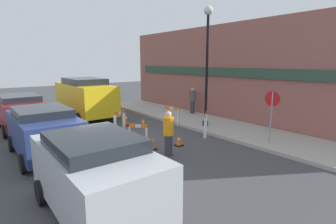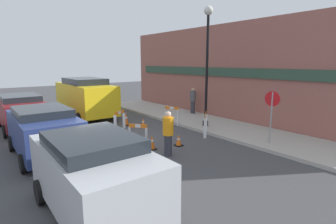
% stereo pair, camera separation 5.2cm
% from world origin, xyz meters
% --- Properties ---
extents(ground_plane, '(60.00, 60.00, 0.00)m').
position_xyz_m(ground_plane, '(0.00, 0.00, 0.00)').
color(ground_plane, '#424244').
extents(sidewalk_slab, '(18.00, 3.07, 0.15)m').
position_xyz_m(sidewalk_slab, '(0.00, 6.04, 0.07)').
color(sidewalk_slab, '#ADA89E').
rests_on(sidewalk_slab, ground_plane).
extents(storefront_facade, '(18.00, 0.22, 5.50)m').
position_xyz_m(storefront_facade, '(0.00, 7.65, 2.75)').
color(storefront_facade, '#93564C').
rests_on(storefront_facade, ground_plane).
extents(streetlamp_post, '(0.44, 0.44, 5.86)m').
position_xyz_m(streetlamp_post, '(0.94, 5.30, 3.87)').
color(streetlamp_post, black).
rests_on(streetlamp_post, sidewalk_slab).
extents(stop_sign, '(0.60, 0.11, 2.10)m').
position_xyz_m(stop_sign, '(4.61, 5.22, 1.56)').
color(stop_sign, gray).
rests_on(stop_sign, sidewalk_slab).
extents(barricade_0, '(0.66, 0.59, 0.96)m').
position_xyz_m(barricade_0, '(1.47, 0.96, 0.51)').
color(barricade_0, white).
rests_on(barricade_0, ground_plane).
extents(barricade_1, '(0.77, 0.82, 1.06)m').
position_xyz_m(barricade_1, '(1.88, 4.35, 0.59)').
color(barricade_1, white).
rests_on(barricade_1, ground_plane).
extents(barricade_2, '(0.74, 0.51, 1.02)m').
position_xyz_m(barricade_2, '(-0.65, 4.35, 0.55)').
color(barricade_2, white).
rests_on(barricade_2, ground_plane).
extents(barricade_3, '(0.51, 0.79, 0.97)m').
position_xyz_m(barricade_3, '(-1.46, 1.66, 0.52)').
color(barricade_3, white).
rests_on(barricade_3, ground_plane).
extents(traffic_cone_0, '(0.30, 0.30, 0.47)m').
position_xyz_m(traffic_cone_0, '(-1.28, 2.91, 0.23)').
color(traffic_cone_0, black).
rests_on(traffic_cone_0, ground_plane).
extents(traffic_cone_1, '(0.30, 0.30, 0.48)m').
position_xyz_m(traffic_cone_1, '(2.31, 2.37, 0.23)').
color(traffic_cone_1, black).
rests_on(traffic_cone_1, ground_plane).
extents(traffic_cone_2, '(0.30, 0.30, 0.61)m').
position_xyz_m(traffic_cone_2, '(-0.41, 0.68, 0.29)').
color(traffic_cone_2, black).
rests_on(traffic_cone_2, ground_plane).
extents(traffic_cone_3, '(0.30, 0.30, 0.72)m').
position_xyz_m(traffic_cone_3, '(-2.14, 2.39, 0.35)').
color(traffic_cone_3, black).
rests_on(traffic_cone_3, ground_plane).
extents(traffic_cone_4, '(0.30, 0.30, 0.61)m').
position_xyz_m(traffic_cone_4, '(2.03, 1.25, 0.29)').
color(traffic_cone_4, black).
rests_on(traffic_cone_4, ground_plane).
extents(person_worker, '(0.54, 0.54, 1.65)m').
position_xyz_m(person_worker, '(2.95, 1.34, 0.87)').
color(person_worker, '#33333D').
rests_on(person_worker, ground_plane).
extents(person_pedestrian, '(0.53, 0.53, 1.63)m').
position_xyz_m(person_pedestrian, '(-1.90, 7.03, 1.01)').
color(person_pedestrian, '#33333D').
rests_on(person_pedestrian, sidewalk_slab).
extents(parked_car_0, '(4.24, 1.97, 1.76)m').
position_xyz_m(parked_car_0, '(-4.59, -2.22, 0.99)').
color(parked_car_0, maroon).
rests_on(parked_car_0, ground_plane).
extents(parked_car_1, '(4.07, 2.01, 1.77)m').
position_xyz_m(parked_car_1, '(0.18, -2.22, 1.00)').
color(parked_car_1, navy).
rests_on(parked_car_1, ground_plane).
extents(parked_car_2, '(3.83, 1.99, 1.82)m').
position_xyz_m(parked_car_2, '(4.90, -2.22, 1.02)').
color(parked_car_2, '#B7BABF').
rests_on(parked_car_2, ground_plane).
extents(work_van, '(5.46, 2.26, 2.39)m').
position_xyz_m(work_van, '(-5.85, 1.57, 1.30)').
color(work_van, yellow).
rests_on(work_van, ground_plane).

